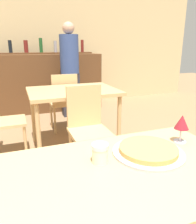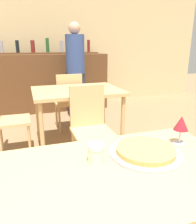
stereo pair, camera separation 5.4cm
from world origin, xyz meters
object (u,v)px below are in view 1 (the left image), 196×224
Objects in this scene: chair_far_side_left at (0,116)px; pizza_tray at (148,151)px; chair_far_side_front at (87,123)px; person_standing at (70,67)px; cheese_shaker at (100,153)px; chair_far_side_back at (64,99)px; wine_glass at (182,123)px.

pizza_tray is at bearing -155.75° from chair_far_side_left.
pizza_tray is (0.81, -1.81, 0.27)m from chair_far_side_left.
person_standing is at bearing 81.39° from chair_far_side_front.
chair_far_side_back is at bearing 82.20° from cheese_shaker.
wine_glass reaches higher than cheese_shaker.
chair_far_side_front is at bearing -98.61° from person_standing.
wine_glass is (0.51, 0.05, 0.07)m from cheese_shaker.
cheese_shaker is at bearing -162.92° from chair_far_side_left.
wine_glass is at bearing -81.01° from chair_far_side_front.
chair_far_side_left reaches higher than pizza_tray.
person_standing is (1.17, 1.34, 0.41)m from chair_far_side_left.
chair_far_side_left is 9.79× the size of cheese_shaker.
pizza_tray is at bearing -1.08° from cheese_shaker.
person_standing reaches higher than chair_far_side_back.
chair_far_side_back is at bearing -56.53° from chair_far_side_left.
chair_far_side_left is 2.00m from pizza_tray.
chair_far_side_front is 0.53× the size of person_standing.
person_standing is (0.62, 3.14, 0.10)m from cheese_shaker.
chair_far_side_left is 5.70× the size of wine_glass.
chair_far_side_back is at bearing 94.52° from wine_glass.
pizza_tray is at bearing 88.41° from chair_far_side_back.
chair_far_side_front is at bearing 90.00° from chair_far_side_back.
chair_far_side_back is 2.40m from pizza_tray.
pizza_tray is at bearing -93.10° from chair_far_side_front.
wine_glass is at bearing -148.64° from chair_far_side_left.
chair_far_side_back is 1.06m from chair_far_side_left.
pizza_tray is 3.90× the size of cheese_shaker.
wine_glass reaches higher than chair_far_side_front.
chair_far_side_front and chair_far_side_left have the same top height.
cheese_shaker is 3.21m from person_standing.
chair_far_side_back is 1.00× the size of chair_far_side_left.
cheese_shaker is (0.55, -1.80, 0.30)m from chair_far_side_left.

